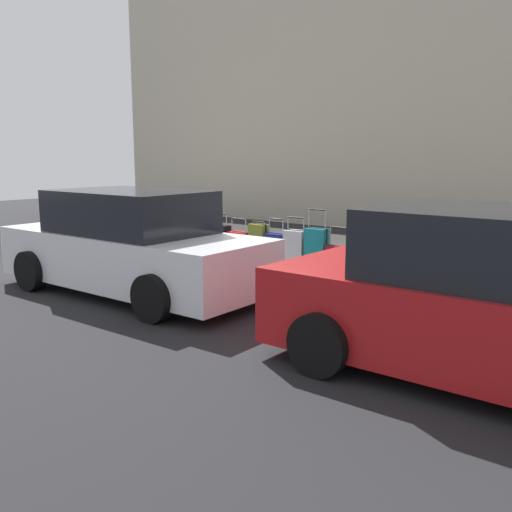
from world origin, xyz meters
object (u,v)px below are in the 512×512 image
at_px(suitcase_red_3, 394,269).
at_px(suitcase_navy_1, 453,272).
at_px(suitcase_red_10, 239,247).
at_px(suitcase_navy_8, 276,250).
at_px(parked_car_red_0, 492,302).
at_px(suitcase_silver_0, 488,277).
at_px(bollard_post, 175,235).
at_px(suitcase_olive_2, 426,269).
at_px(suitcase_teal_6, 317,251).
at_px(suitcase_olive_9, 259,244).
at_px(suitcase_black_11, 219,242).
at_px(suitcase_maroon_5, 338,262).
at_px(suitcase_black_4, 363,259).
at_px(parked_car_white_1, 131,246).
at_px(fire_hydrant, 197,235).
at_px(suitcase_silver_7, 296,250).

bearing_deg(suitcase_red_3, suitcase_navy_1, 176.05).
relative_size(suitcase_navy_1, suitcase_red_10, 0.94).
distance_m(suitcase_navy_8, suitcase_red_10, 0.86).
xyz_separation_m(suitcase_navy_8, parked_car_red_0, (-4.50, 2.50, 0.32)).
xyz_separation_m(suitcase_silver_0, bollard_post, (6.19, 0.14, 0.03)).
distance_m(suitcase_olive_2, suitcase_teal_6, 1.94).
bearing_deg(suitcase_olive_9, suitcase_olive_2, -179.42).
distance_m(suitcase_olive_9, suitcase_red_10, 0.45).
relative_size(suitcase_olive_9, suitcase_black_11, 0.90).
xyz_separation_m(suitcase_silver_0, parked_car_red_0, (-0.79, 2.47, 0.28)).
distance_m(suitcase_maroon_5, suitcase_black_11, 2.65).
bearing_deg(suitcase_olive_9, bollard_post, 5.17).
height_order(suitcase_black_4, parked_car_white_1, parked_car_white_1).
relative_size(suitcase_red_3, parked_car_white_1, 0.18).
bearing_deg(suitcase_navy_8, bollard_post, 4.02).
xyz_separation_m(fire_hydrant, bollard_post, (0.49, 0.15, -0.04)).
bearing_deg(suitcase_maroon_5, suitcase_black_11, 1.17).
bearing_deg(suitcase_teal_6, suitcase_navy_1, 177.44).
distance_m(suitcase_black_11, fire_hydrant, 0.65).
height_order(suitcase_maroon_5, suitcase_olive_9, suitcase_maroon_5).
height_order(suitcase_red_10, fire_hydrant, suitcase_red_10).
distance_m(suitcase_olive_9, bollard_post, 2.08).
distance_m(suitcase_olive_9, fire_hydrant, 1.58).
distance_m(suitcase_black_4, suitcase_maroon_5, 0.49).
bearing_deg(parked_car_white_1, bollard_post, -55.97).
relative_size(suitcase_navy_1, fire_hydrant, 1.00).
bearing_deg(suitcase_silver_7, suitcase_olive_9, -0.04).
distance_m(suitcase_teal_6, suitcase_black_11, 2.20).
bearing_deg(suitcase_red_3, fire_hydrant, -0.00).
bearing_deg(suitcase_black_4, suitcase_silver_0, -179.86).
height_order(suitcase_red_3, suitcase_black_4, suitcase_red_3).
relative_size(suitcase_black_4, suitcase_silver_7, 0.84).
xyz_separation_m(suitcase_silver_7, suitcase_black_11, (1.77, 0.08, -0.02)).
relative_size(suitcase_olive_2, fire_hydrant, 0.88).
bearing_deg(bollard_post, suitcase_olive_2, -177.62).
bearing_deg(parked_car_white_1, suitcase_olive_9, -101.21).
xyz_separation_m(suitcase_olive_2, suitcase_red_3, (0.48, 0.07, -0.04)).
height_order(suitcase_silver_0, suitcase_red_10, suitcase_silver_0).
relative_size(suitcase_maroon_5, suitcase_black_11, 0.94).
relative_size(suitcase_navy_8, suitcase_black_11, 0.99).
relative_size(suitcase_silver_7, fire_hydrant, 1.20).
bearing_deg(bollard_post, suitcase_maroon_5, -177.52).
bearing_deg(suitcase_silver_7, suitcase_red_3, 178.88).
relative_size(suitcase_teal_6, suitcase_silver_7, 1.17).
bearing_deg(suitcase_red_10, bollard_post, 4.87).
distance_m(suitcase_maroon_5, parked_car_red_0, 4.07).
xyz_separation_m(suitcase_navy_8, fire_hydrant, (1.99, 0.02, 0.10)).
xyz_separation_m(suitcase_olive_9, fire_hydrant, (1.57, 0.04, 0.04)).
relative_size(fire_hydrant, parked_car_red_0, 0.18).
relative_size(suitcase_black_4, bollard_post, 1.07).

